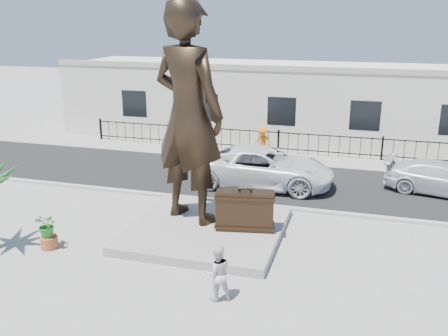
# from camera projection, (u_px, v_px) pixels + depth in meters

# --- Properties ---
(ground) EXTENTS (100.00, 100.00, 0.00)m
(ground) POSITION_uv_depth(u_px,v_px,m) (207.00, 254.00, 16.02)
(ground) COLOR #9E9991
(ground) RESTS_ON ground
(street) EXTENTS (40.00, 7.00, 0.01)m
(street) POSITION_uv_depth(u_px,v_px,m) (260.00, 179.00, 23.36)
(street) COLOR black
(street) RESTS_ON ground
(curb) EXTENTS (40.00, 0.25, 0.12)m
(curb) POSITION_uv_depth(u_px,v_px,m) (241.00, 203.00, 20.14)
(curb) COLOR #A5A399
(curb) RESTS_ON ground
(far_sidewalk) EXTENTS (40.00, 2.50, 0.02)m
(far_sidewalk) POSITION_uv_depth(u_px,v_px,m) (275.00, 156.00, 27.03)
(far_sidewalk) COLOR #9E9991
(far_sidewalk) RESTS_ON ground
(plinth) EXTENTS (5.20, 5.20, 0.30)m
(plinth) POSITION_uv_depth(u_px,v_px,m) (206.00, 229.00, 17.49)
(plinth) COLOR gray
(plinth) RESTS_ON ground
(fence) EXTENTS (22.00, 0.10, 1.20)m
(fence) POSITION_uv_depth(u_px,v_px,m) (278.00, 142.00, 27.59)
(fence) COLOR black
(fence) RESTS_ON ground
(building) EXTENTS (28.00, 7.00, 4.40)m
(building) POSITION_uv_depth(u_px,v_px,m) (291.00, 101.00, 30.98)
(building) COLOR silver
(building) RESTS_ON ground
(statue) EXTENTS (3.24, 2.67, 7.64)m
(statue) POSITION_uv_depth(u_px,v_px,m) (188.00, 114.00, 17.02)
(statue) COLOR black
(statue) RESTS_ON plinth
(suitcase) EXTENTS (2.03, 0.96, 1.37)m
(suitcase) POSITION_uv_depth(u_px,v_px,m) (245.00, 210.00, 16.95)
(suitcase) COLOR black
(suitcase) RESTS_ON plinth
(tourist) EXTENTS (0.96, 0.90, 1.57)m
(tourist) POSITION_uv_depth(u_px,v_px,m) (217.00, 273.00, 13.25)
(tourist) COLOR silver
(tourist) RESTS_ON ground
(car_white) EXTENTS (6.30, 3.03, 1.73)m
(car_white) POSITION_uv_depth(u_px,v_px,m) (263.00, 167.00, 22.16)
(car_white) COLOR silver
(car_white) RESTS_ON street
(car_silver) EXTENTS (4.99, 2.84, 1.36)m
(car_silver) POSITION_uv_depth(u_px,v_px,m) (442.00, 178.00, 21.23)
(car_silver) COLOR silver
(car_silver) RESTS_ON street
(worker) EXTENTS (1.11, 0.79, 1.55)m
(worker) POSITION_uv_depth(u_px,v_px,m) (263.00, 141.00, 27.05)
(worker) COLOR orange
(worker) RESTS_ON far_sidewalk
(planter) EXTENTS (0.56, 0.56, 0.40)m
(planter) POSITION_uv_depth(u_px,v_px,m) (49.00, 242.00, 16.37)
(planter) COLOR #9E4C29
(planter) RESTS_ON ground
(shrub) EXTENTS (0.84, 0.76, 0.82)m
(shrub) POSITION_uv_depth(u_px,v_px,m) (47.00, 225.00, 16.19)
(shrub) COLOR #246F25
(shrub) RESTS_ON planter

